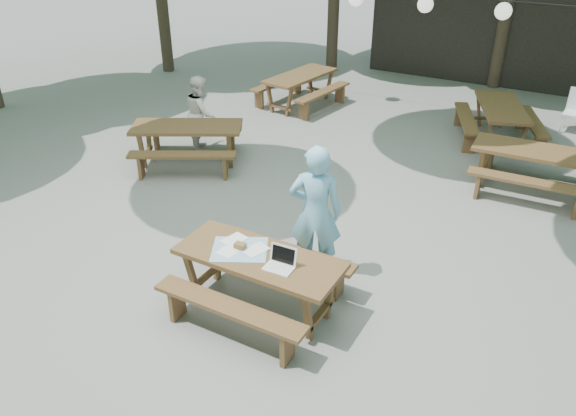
# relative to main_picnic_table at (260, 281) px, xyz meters

# --- Properties ---
(ground) EXTENTS (80.00, 80.00, 0.00)m
(ground) POSITION_rel_main_picnic_table_xyz_m (-0.41, 1.76, -0.39)
(ground) COLOR slate
(ground) RESTS_ON ground
(pavilion) EXTENTS (6.00, 3.00, 2.80)m
(pavilion) POSITION_rel_main_picnic_table_xyz_m (0.09, 12.26, 1.01)
(pavilion) COLOR black
(pavilion) RESTS_ON ground
(main_picnic_table) EXTENTS (2.00, 1.58, 0.75)m
(main_picnic_table) POSITION_rel_main_picnic_table_xyz_m (0.00, 0.00, 0.00)
(main_picnic_table) COLOR brown
(main_picnic_table) RESTS_ON ground
(picnic_table_nw) EXTENTS (2.43, 2.30, 0.75)m
(picnic_table_nw) POSITION_rel_main_picnic_table_xyz_m (-3.40, 2.96, 0.00)
(picnic_table_nw) COLOR brown
(picnic_table_nw) RESTS_ON ground
(picnic_table_ne) EXTENTS (2.03, 1.65, 0.75)m
(picnic_table_ne) POSITION_rel_main_picnic_table_xyz_m (2.38, 4.91, 0.00)
(picnic_table_ne) COLOR brown
(picnic_table_ne) RESTS_ON ground
(picnic_table_far_w) EXTENTS (1.83, 2.10, 0.75)m
(picnic_table_far_w) POSITION_rel_main_picnic_table_xyz_m (-3.15, 6.91, 0.00)
(picnic_table_far_w) COLOR brown
(picnic_table_far_w) RESTS_ON ground
(picnic_table_far_e) EXTENTS (2.15, 2.33, 0.75)m
(picnic_table_far_e) POSITION_rel_main_picnic_table_xyz_m (1.43, 6.94, 0.00)
(picnic_table_far_e) COLOR brown
(picnic_table_far_e) RESTS_ON ground
(woman) EXTENTS (0.79, 0.66, 1.84)m
(woman) POSITION_rel_main_picnic_table_xyz_m (0.25, 0.96, 0.53)
(woman) COLOR #80C7E9
(woman) RESTS_ON ground
(second_person) EXTENTS (0.86, 0.90, 1.46)m
(second_person) POSITION_rel_main_picnic_table_xyz_m (-3.60, 3.67, 0.34)
(second_person) COLOR white
(second_person) RESTS_ON ground
(plastic_chair) EXTENTS (0.47, 0.47, 0.90)m
(plastic_chair) POSITION_rel_main_picnic_table_xyz_m (2.72, 8.24, -0.13)
(plastic_chair) COLOR white
(plastic_chair) RESTS_ON ground
(laptop) EXTENTS (0.34, 0.27, 0.24)m
(laptop) POSITION_rel_main_picnic_table_xyz_m (0.33, -0.06, 0.42)
(laptop) COLOR white
(laptop) RESTS_ON main_picnic_table
(tabletop_clutter) EXTENTS (0.83, 0.79, 0.08)m
(tabletop_clutter) POSITION_rel_main_picnic_table_xyz_m (-0.27, 0.01, 0.37)
(tabletop_clutter) COLOR teal
(tabletop_clutter) RESTS_ON main_picnic_table
(paper_lanterns) EXTENTS (9.00, 0.34, 0.38)m
(paper_lanterns) POSITION_rel_main_picnic_table_xyz_m (-0.59, 7.76, 2.02)
(paper_lanterns) COLOR black
(paper_lanterns) RESTS_ON ground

